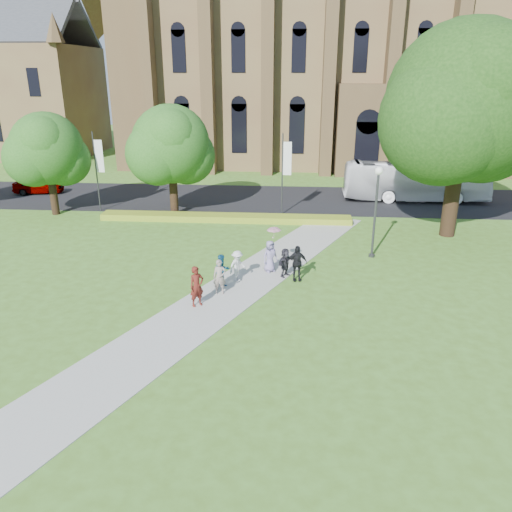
# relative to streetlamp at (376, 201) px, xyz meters

# --- Properties ---
(ground) EXTENTS (160.00, 160.00, 0.00)m
(ground) POSITION_rel_streetlamp_xyz_m (-7.50, -6.50, -3.30)
(ground) COLOR #486B20
(ground) RESTS_ON ground
(road) EXTENTS (160.00, 10.00, 0.02)m
(road) POSITION_rel_streetlamp_xyz_m (-7.50, 13.50, -3.29)
(road) COLOR black
(road) RESTS_ON ground
(footpath) EXTENTS (15.58, 28.54, 0.04)m
(footpath) POSITION_rel_streetlamp_xyz_m (-7.50, -5.50, -3.28)
(footpath) COLOR #B2B2A8
(footpath) RESTS_ON ground
(flower_hedge) EXTENTS (18.00, 1.40, 0.45)m
(flower_hedge) POSITION_rel_streetlamp_xyz_m (-9.50, 6.70, -3.07)
(flower_hedge) COLOR gold
(flower_hedge) RESTS_ON ground
(cathedral) EXTENTS (52.60, 18.25, 28.00)m
(cathedral) POSITION_rel_streetlamp_xyz_m (2.50, 33.23, 9.69)
(cathedral) COLOR brown
(cathedral) RESTS_ON ground
(building_west) EXTENTS (22.00, 14.00, 18.30)m
(building_west) POSITION_rel_streetlamp_xyz_m (-41.50, 35.50, 5.91)
(building_west) COLOR brown
(building_west) RESTS_ON ground
(streetlamp) EXTENTS (0.44, 0.44, 5.24)m
(streetlamp) POSITION_rel_streetlamp_xyz_m (0.00, 0.00, 0.00)
(streetlamp) COLOR #38383D
(streetlamp) RESTS_ON ground
(large_tree) EXTENTS (9.60, 9.60, 13.20)m
(large_tree) POSITION_rel_streetlamp_xyz_m (5.50, 4.50, 5.07)
(large_tree) COLOR #332114
(large_tree) RESTS_ON ground
(street_tree_0) EXTENTS (5.20, 5.20, 7.50)m
(street_tree_0) POSITION_rel_streetlamp_xyz_m (-22.50, 7.50, 1.58)
(street_tree_0) COLOR #332114
(street_tree_0) RESTS_ON ground
(street_tree_1) EXTENTS (5.60, 5.60, 8.05)m
(street_tree_1) POSITION_rel_streetlamp_xyz_m (-13.50, 8.00, 1.93)
(street_tree_1) COLOR #332114
(street_tree_1) RESTS_ON ground
(banner_pole_0) EXTENTS (0.70, 0.10, 6.00)m
(banner_pole_0) POSITION_rel_streetlamp_xyz_m (-5.39, 8.70, 0.09)
(banner_pole_0) COLOR #38383D
(banner_pole_0) RESTS_ON ground
(banner_pole_1) EXTENTS (0.70, 0.10, 6.00)m
(banner_pole_1) POSITION_rel_streetlamp_xyz_m (-19.39, 8.70, 0.09)
(banner_pole_1) COLOR #38383D
(banner_pole_1) RESTS_ON ground
(tour_coach) EXTENTS (11.71, 2.84, 3.26)m
(tour_coach) POSITION_rel_streetlamp_xyz_m (5.35, 13.90, -1.65)
(tour_coach) COLOR white
(tour_coach) RESTS_ON road
(car_0) EXTENTS (4.41, 2.44, 1.42)m
(car_0) POSITION_rel_streetlamp_xyz_m (-27.01, 13.91, -2.57)
(car_0) COLOR gray
(car_0) RESTS_ON road
(pedestrian_0) EXTENTS (0.83, 0.79, 1.91)m
(pedestrian_0) POSITION_rel_streetlamp_xyz_m (-8.89, -7.24, -2.30)
(pedestrian_0) COLOR #521912
(pedestrian_0) RESTS_ON footpath
(pedestrian_1) EXTENTS (1.04, 1.02, 1.69)m
(pedestrian_1) POSITION_rel_streetlamp_xyz_m (-8.04, -5.04, -2.41)
(pedestrian_1) COLOR navy
(pedestrian_1) RESTS_ON footpath
(pedestrian_2) EXTENTS (1.13, 1.18, 1.61)m
(pedestrian_2) POSITION_rel_streetlamp_xyz_m (-7.38, -4.20, -2.45)
(pedestrian_2) COLOR silver
(pedestrian_2) RESTS_ON footpath
(pedestrian_3) EXTENTS (1.15, 0.61, 1.87)m
(pedestrian_3) POSITION_rel_streetlamp_xyz_m (-4.37, -3.91, -2.32)
(pedestrian_3) COLOR black
(pedestrian_3) RESTS_ON footpath
(pedestrian_4) EXTENTS (1.00, 0.92, 1.72)m
(pedestrian_4) POSITION_rel_streetlamp_xyz_m (-5.79, -2.81, -2.40)
(pedestrian_4) COLOR gray
(pedestrian_4) RESTS_ON footpath
(pedestrian_5) EXTENTS (1.17, 1.43, 1.53)m
(pedestrian_5) POSITION_rel_streetlamp_xyz_m (-4.96, -3.43, -2.49)
(pedestrian_5) COLOR #29272F
(pedestrian_5) RESTS_ON footpath
(pedestrian_6) EXTENTS (0.67, 0.49, 1.72)m
(pedestrian_6) POSITION_rel_streetlamp_xyz_m (-8.05, -5.85, -2.39)
(pedestrian_6) COLOR gray
(pedestrian_6) RESTS_ON footpath
(parasol) EXTENTS (0.93, 0.93, 0.64)m
(parasol) POSITION_rel_streetlamp_xyz_m (-5.61, -2.71, -1.22)
(parasol) COLOR pink
(parasol) RESTS_ON pedestrian_4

